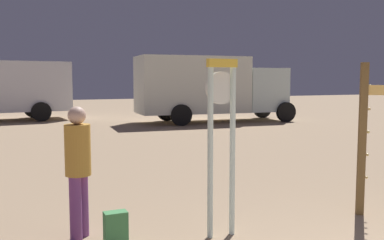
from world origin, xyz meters
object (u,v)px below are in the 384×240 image
object	(u,v)px
backpack	(116,230)
box_truck_far	(5,88)
box_truck_near	(209,87)
standing_clock	(221,130)
person_near_clock	(78,165)

from	to	relation	value
backpack	box_truck_far	xyz separation A→B (m)	(-1.05, 17.19, 1.34)
backpack	box_truck_near	world-z (taller)	box_truck_near
standing_clock	person_near_clock	world-z (taller)	standing_clock
standing_clock	box_truck_far	world-z (taller)	box_truck_far
box_truck_near	box_truck_far	world-z (taller)	box_truck_near
backpack	box_truck_far	distance (m)	17.28
standing_clock	backpack	world-z (taller)	standing_clock
backpack	box_truck_far	world-z (taller)	box_truck_far
person_near_clock	backpack	bearing A→B (deg)	-54.10
person_near_clock	box_truck_far	size ratio (longest dim) A/B	0.26
standing_clock	box_truck_near	xyz separation A→B (m)	(6.16, 12.97, 0.30)
standing_clock	backpack	bearing A→B (deg)	172.96
backpack	box_truck_far	bearing A→B (deg)	93.51
standing_clock	box_truck_near	bearing A→B (deg)	64.58
person_near_clock	backpack	world-z (taller)	person_near_clock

